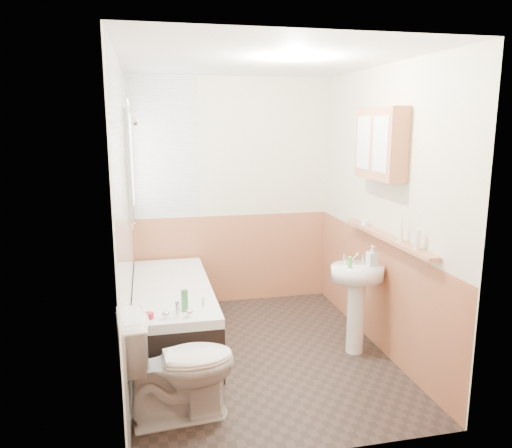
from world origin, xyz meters
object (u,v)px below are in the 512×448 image
object	(u,v)px
bathtub	(173,312)
medicine_cabinet	(381,143)
toilet	(178,366)
pine_shelf	(387,237)
sink	(357,291)

from	to	relation	value
bathtub	medicine_cabinet	distance (m)	2.40
toilet	medicine_cabinet	bearing A→B (deg)	-72.86
bathtub	medicine_cabinet	world-z (taller)	medicine_cabinet
bathtub	pine_shelf	world-z (taller)	pine_shelf
bathtub	toilet	distance (m)	1.27
sink	pine_shelf	xyz separation A→B (m)	(0.20, -0.12, 0.50)
bathtub	pine_shelf	xyz separation A→B (m)	(1.77, -0.70, 0.79)
toilet	pine_shelf	world-z (taller)	pine_shelf
sink	pine_shelf	size ratio (longest dim) A/B	0.63
bathtub	toilet	bearing A→B (deg)	-91.36
sink	medicine_cabinet	world-z (taller)	medicine_cabinet
sink	bathtub	bearing A→B (deg)	169.38
bathtub	toilet	xyz separation A→B (m)	(-0.03, -1.26, 0.10)
pine_shelf	medicine_cabinet	xyz separation A→B (m)	(-0.03, 0.15, 0.78)
sink	medicine_cabinet	size ratio (longest dim) A/B	1.37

